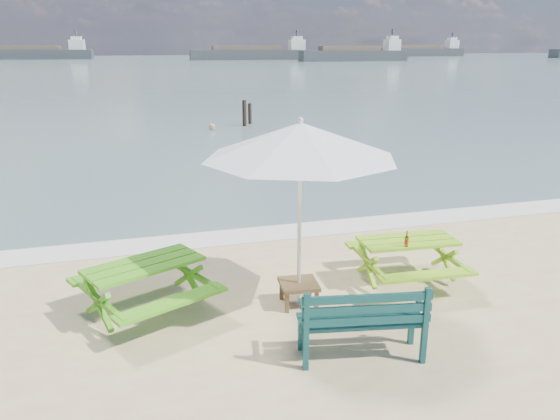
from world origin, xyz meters
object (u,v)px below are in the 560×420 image
object	(u,v)px
park_bench	(361,334)
patio_umbrella	(300,141)
picnic_table_right	(407,261)
beer_bottle	(406,241)
picnic_table_left	(146,289)
swimmer	(212,142)
side_table	(299,293)

from	to	relation	value
park_bench	patio_umbrella	bearing A→B (deg)	101.18
picnic_table_right	beer_bottle	size ratio (longest dim) A/B	7.34
picnic_table_left	swimmer	xyz separation A→B (m)	(3.74, 16.88, -0.90)
park_bench	picnic_table_left	bearing A→B (deg)	142.54
patio_umbrella	beer_bottle	distance (m)	2.42
beer_bottle	swimmer	xyz separation A→B (m)	(-0.22, 17.24, -1.35)
picnic_table_left	side_table	bearing A→B (deg)	-9.54
patio_umbrella	picnic_table_right	bearing A→B (deg)	8.38
picnic_table_right	park_bench	distance (m)	2.46
patio_umbrella	beer_bottle	xyz separation A→B (m)	(1.76, 0.01, -1.66)
picnic_table_left	picnic_table_right	bearing A→B (deg)	-1.16
picnic_table_right	patio_umbrella	bearing A→B (deg)	-171.62
picnic_table_right	side_table	distance (m)	1.97
beer_bottle	swimmer	bearing A→B (deg)	90.72
picnic_table_left	beer_bottle	bearing A→B (deg)	-5.13
swimmer	picnic_table_right	bearing A→B (deg)	-88.64
picnic_table_right	swimmer	world-z (taller)	picnic_table_right
picnic_table_left	picnic_table_right	xyz separation A→B (m)	(4.14, -0.08, -0.02)
side_table	beer_bottle	world-z (taller)	beer_bottle
picnic_table_left	side_table	world-z (taller)	picnic_table_left
side_table	swimmer	world-z (taller)	side_table
picnic_table_left	park_bench	world-z (taller)	park_bench
patio_umbrella	beer_bottle	size ratio (longest dim) A/B	12.21
swimmer	park_bench	bearing A→B (deg)	-93.75
picnic_table_right	beer_bottle	bearing A→B (deg)	-124.39
park_bench	beer_bottle	world-z (taller)	beer_bottle
patio_umbrella	beer_bottle	world-z (taller)	patio_umbrella
side_table	beer_bottle	xyz separation A→B (m)	(1.76, 0.01, 0.63)
picnic_table_left	patio_umbrella	bearing A→B (deg)	-9.54
picnic_table_left	picnic_table_right	size ratio (longest dim) A/B	1.27
picnic_table_right	swimmer	distance (m)	17.00
park_bench	beer_bottle	bearing A→B (deg)	47.17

